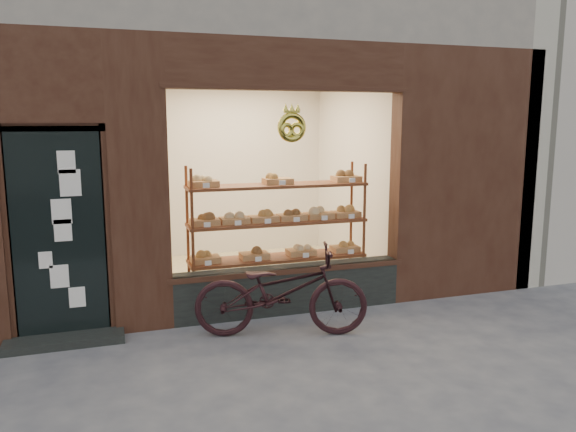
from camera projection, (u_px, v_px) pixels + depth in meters
name	position (u px, v px, depth m)	size (l,w,h in m)	color
ground	(319.00, 402.00, 4.49)	(90.00, 90.00, 0.00)	#4A4B57
display_shelf	(278.00, 234.00, 6.87)	(2.20, 0.45, 1.70)	brown
bicycle	(281.00, 292.00, 5.82)	(0.63, 1.80, 0.94)	black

